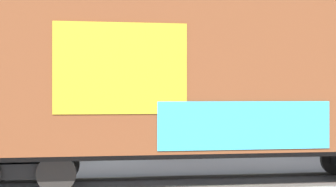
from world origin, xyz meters
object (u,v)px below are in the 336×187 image
object	(u,v)px
parked_car_white	(30,136)
parked_car_silver	(326,131)
flagpole	(273,47)
parked_car_tan	(186,133)
freight_car	(211,79)

from	to	relation	value
parked_car_white	parked_car_silver	xyz separation A→B (m)	(11.52, -0.32, 0.04)
parked_car_white	parked_car_silver	world-z (taller)	parked_car_silver
flagpole	parked_car_white	size ratio (longest dim) A/B	1.85
parked_car_silver	flagpole	bearing A→B (deg)	86.46
parked_car_tan	freight_car	bearing A→B (deg)	-96.95
freight_car	parked_car_tan	xyz separation A→B (m)	(0.75, 6.17, -1.91)
freight_car	parked_car_tan	size ratio (longest dim) A/B	3.07
freight_car	parked_car_tan	world-z (taller)	freight_car
parked_car_silver	freight_car	bearing A→B (deg)	-139.69
parked_car_white	parked_car_silver	bearing A→B (deg)	-1.58
parked_car_white	parked_car_tan	xyz separation A→B (m)	(5.91, 0.45, 0.00)
freight_car	parked_car_silver	bearing A→B (deg)	40.31
flagpole	parked_car_white	xyz separation A→B (m)	(-11.89, -5.75, -4.07)
parked_car_white	parked_car_tan	distance (m)	5.93
parked_car_white	parked_car_tan	world-z (taller)	parked_car_white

